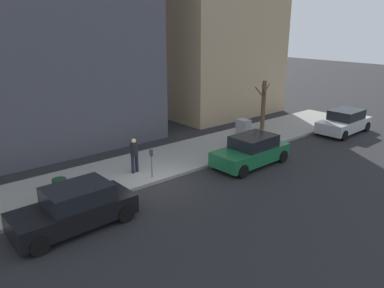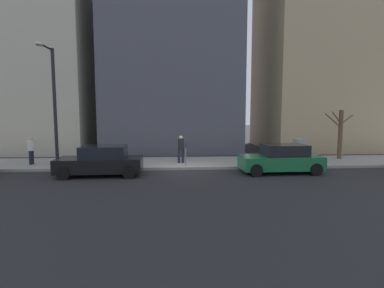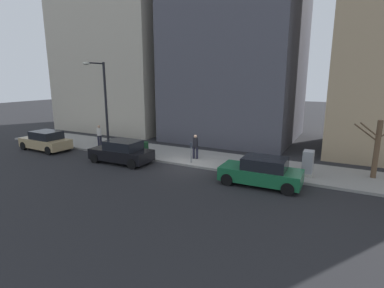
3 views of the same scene
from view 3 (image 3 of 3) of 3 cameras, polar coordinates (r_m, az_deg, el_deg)
The scene contains 13 objects.
ground_plane at distance 19.21m, azimuth -1.00°, elevation -4.33°, with size 120.00×120.00×0.00m, color #232326.
sidewalk at distance 20.89m, azimuth 1.66°, elevation -2.72°, with size 4.00×36.00×0.15m, color gray.
parked_car_green at distance 16.22m, azimuth 13.11°, elevation -5.18°, with size 2.00×4.24×1.52m.
parked_car_black at distance 20.44m, azimuth -13.24°, elevation -1.49°, with size 2.02×4.25×1.52m.
parked_car_tan at distance 26.01m, azimuth -26.09°, elevation 0.53°, with size 2.05×4.26×1.52m.
parking_meter at distance 19.30m, azimuth -0.16°, elevation -1.24°, with size 0.14×0.10×1.35m.
utility_box at distance 18.11m, azimuth 21.20°, elevation -3.47°, with size 0.83×0.61×1.43m.
streetlamp at distance 22.95m, azimuth -16.59°, elevation 8.14°, with size 1.97×0.32×6.50m.
bare_tree at distance 19.10m, azimuth 31.71°, elevation -0.62°, with size 1.11×2.29×3.21m.
trash_bin at distance 21.89m, azimuth -9.02°, elevation -0.75°, with size 0.56×0.56×0.90m, color #14381E.
pedestrian_near_meter at distance 20.29m, azimuth 0.65°, elevation -0.24°, with size 0.36×0.40×1.66m.
pedestrian_midblock at distance 25.46m, azimuth -17.25°, elevation 1.83°, with size 0.40×0.36×1.66m.
office_tower_right at distance 35.68m, azimuth -11.37°, elevation 14.92°, with size 12.31×12.31×14.37m, color #BCB29E.
Camera 3 is at (-16.08, -8.90, 5.60)m, focal length 28.00 mm.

